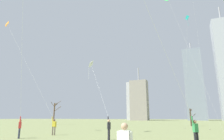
{
  "coord_description": "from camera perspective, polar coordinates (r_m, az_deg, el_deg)",
  "views": [
    {
      "loc": [
        6.0,
        -8.92,
        1.78
      ],
      "look_at": [
        0.0,
        6.0,
        5.71
      ],
      "focal_mm": 31.17,
      "sensor_mm": 36.0,
      "label": 1
    }
  ],
  "objects": [
    {
      "name": "distant_kite_high_overhead_green",
      "position": [
        29.18,
        16.83,
        17.58
      ],
      "size": [
        5.37,
        0.83,
        18.5
      ],
      "color": "green",
      "rests_on": "ground"
    },
    {
      "name": "distant_kite_drifting_left_teal",
      "position": [
        38.07,
        21.13,
        11.11
      ],
      "size": [
        2.43,
        1.56,
        19.83
      ],
      "color": "teal",
      "rests_on": "ground"
    },
    {
      "name": "skyline_mid_tower_left",
      "position": [
        120.76,
        7.99,
        -8.74
      ],
      "size": [
        10.32,
        6.66,
        32.23
      ],
      "color": "gray",
      "rests_on": "ground"
    },
    {
      "name": "kite_flyer_midfield_left_white",
      "position": [
        17.68,
        -2.15,
        -12.6
      ],
      "size": [
        5.4,
        6.74,
        8.92
      ],
      "color": "black",
      "rests_on": "ground"
    },
    {
      "name": "skyline_mid_tower_right",
      "position": [
        139.19,
        5.95,
        -9.1
      ],
      "size": [
        5.3,
        10.28,
        25.7
      ],
      "color": "#B2B2B7",
      "rests_on": "ground"
    },
    {
      "name": "skyline_slender_spire",
      "position": [
        131.49,
        22.91,
        -3.78
      ],
      "size": [
        10.91,
        8.91,
        49.1
      ],
      "color": "gray",
      "rests_on": "ground"
    },
    {
      "name": "kite_flyer_foreground_right_red",
      "position": [
        13.41,
        21.07,
        -10.57
      ],
      "size": [
        4.14,
        8.85,
        13.69
      ],
      "color": "black",
      "rests_on": "ground"
    },
    {
      "name": "kite_flyer_midfield_center_blue",
      "position": [
        18.15,
        -25.13,
        0.47
      ],
      "size": [
        4.6,
        7.07,
        20.8
      ],
      "color": "#33384C",
      "rests_on": "ground"
    },
    {
      "name": "kite_flyer_far_back_orange",
      "position": [
        22.68,
        -19.02,
        -10.12
      ],
      "size": [
        9.56,
        0.51,
        14.66
      ],
      "color": "#726656",
      "rests_on": "ground"
    },
    {
      "name": "bare_tree_center",
      "position": [
        52.88,
        -16.54,
        -11.8
      ],
      "size": [
        2.06,
        3.19,
        6.1
      ],
      "color": "brown",
      "rests_on": "ground"
    },
    {
      "name": "bare_tree_left_of_center",
      "position": [
        45.36,
        22.11,
        -12.5
      ],
      "size": [
        1.26,
        2.77,
        3.7
      ],
      "color": "#423326",
      "rests_on": "ground"
    }
  ]
}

